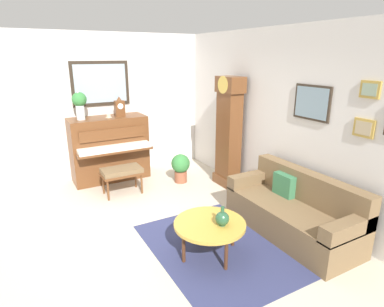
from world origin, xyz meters
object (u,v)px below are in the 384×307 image
at_px(piano_bench, 122,172).
at_px(mantel_clock, 120,107).
at_px(grandfather_clock, 229,135).
at_px(teacup, 109,116).
at_px(potted_plant, 181,166).
at_px(couch, 293,211).
at_px(flower_vase, 79,102).
at_px(piano, 110,148).
at_px(coffee_table, 210,225).
at_px(green_jug, 222,218).

distance_m(piano_bench, mantel_clock, 1.33).
relative_size(piano_bench, grandfather_clock, 0.34).
xyz_separation_m(mantel_clock, teacup, (0.05, -0.23, -0.15)).
bearing_deg(piano_bench, mantel_clock, 161.27).
xyz_separation_m(grandfather_clock, teacup, (-1.31, -1.84, 0.30)).
height_order(grandfather_clock, mantel_clock, grandfather_clock).
distance_m(grandfather_clock, potted_plant, 1.11).
distance_m(couch, flower_vase, 4.06).
distance_m(piano, grandfather_clock, 2.33).
bearing_deg(potted_plant, mantel_clock, -133.34).
distance_m(coffee_table, mantel_clock, 3.27).
distance_m(flower_vase, teacup, 0.58).
bearing_deg(potted_plant, couch, 12.39).
bearing_deg(green_jug, piano_bench, -168.46).
xyz_separation_m(piano, flower_vase, (0.00, -0.48, 0.93)).
relative_size(coffee_table, teacup, 7.59).
bearing_deg(piano_bench, teacup, 176.58).
distance_m(couch, green_jug, 1.21).
distance_m(piano_bench, teacup, 1.16).
height_order(couch, flower_vase, flower_vase).
distance_m(piano_bench, couch, 2.94).
height_order(couch, mantel_clock, mantel_clock).
relative_size(coffee_table, mantel_clock, 2.32).
bearing_deg(flower_vase, teacup, 84.60).
height_order(teacup, potted_plant, teacup).
bearing_deg(coffee_table, piano, -173.34).
relative_size(couch, green_jug, 7.92).
bearing_deg(mantel_clock, piano_bench, -18.73).
distance_m(couch, coffee_table, 1.30).
bearing_deg(teacup, green_jug, 7.97).
height_order(couch, coffee_table, couch).
relative_size(piano, mantel_clock, 3.79).
bearing_deg(green_jug, teacup, -172.03).
relative_size(grandfather_clock, coffee_table, 2.31).
relative_size(couch, coffee_table, 2.16).
bearing_deg(piano, mantel_clock, 89.37).
relative_size(coffee_table, potted_plant, 1.57).
xyz_separation_m(green_jug, potted_plant, (-2.40, 0.67, -0.19)).
bearing_deg(grandfather_clock, teacup, -125.33).
height_order(coffee_table, flower_vase, flower_vase).
relative_size(piano_bench, mantel_clock, 1.84).
distance_m(piano_bench, flower_vase, 1.48).
distance_m(piano_bench, coffee_table, 2.32).
relative_size(piano, piano_bench, 2.06).
height_order(piano, teacup, teacup).
relative_size(mantel_clock, potted_plant, 0.68).
xyz_separation_m(piano_bench, grandfather_clock, (0.53, 1.89, 0.56)).
height_order(coffee_table, mantel_clock, mantel_clock).
distance_m(piano, teacup, 0.64).
height_order(piano_bench, grandfather_clock, grandfather_clock).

